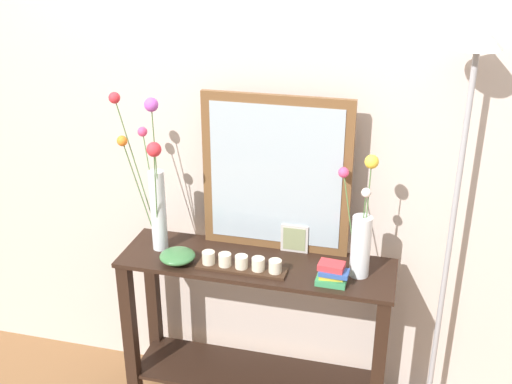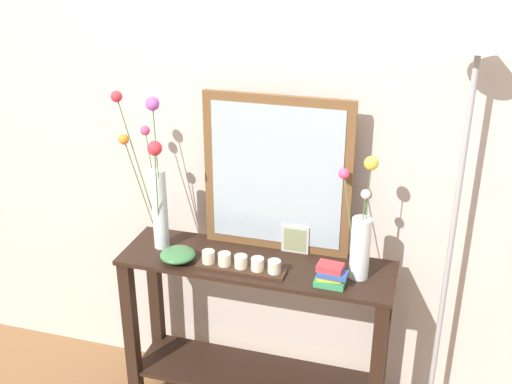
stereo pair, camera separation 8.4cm
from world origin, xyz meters
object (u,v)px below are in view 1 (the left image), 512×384
decorative_bowl (178,256)px  mirror_leaning (276,175)px  tall_vase_left (154,188)px  console_table (256,325)px  picture_frame_small (294,239)px  floor_lamp (459,180)px  vase_right (361,235)px  book_stack (332,274)px  candle_tray (241,264)px

decorative_bowl → mirror_leaning: bearing=32.1°
tall_vase_left → decorative_bowl: tall_vase_left is taller
console_table → decorative_bowl: bearing=-164.2°
tall_vase_left → decorative_bowl: size_ratio=4.66×
mirror_leaning → tall_vase_left: size_ratio=0.98×
picture_frame_small → floor_lamp: bearing=-2.6°
mirror_leaning → vase_right: bearing=-19.4°
console_table → vase_right: 0.69m
tall_vase_left → book_stack: tall_vase_left is taller
picture_frame_small → book_stack: size_ratio=0.98×
floor_lamp → mirror_leaning: bearing=176.4°
mirror_leaning → decorative_bowl: mirror_leaning is taller
vase_right → decorative_bowl: (-0.78, -0.10, -0.15)m
decorative_bowl → book_stack: (0.68, 0.00, 0.01)m
candle_tray → floor_lamp: floor_lamp is taller
floor_lamp → book_stack: bearing=-157.4°
tall_vase_left → picture_frame_small: size_ratio=5.56×
console_table → vase_right: vase_right is taller
decorative_bowl → tall_vase_left: bearing=145.1°
console_table → floor_lamp: (0.81, 0.10, 0.77)m
candle_tray → vase_right: bearing=10.6°
tall_vase_left → vase_right: size_ratio=1.35×
mirror_leaning → tall_vase_left: bearing=-163.9°
mirror_leaning → candle_tray: 0.41m
vase_right → picture_frame_small: bearing=157.9°
console_table → book_stack: 0.52m
floor_lamp → picture_frame_small: bearing=177.4°
candle_tray → decorative_bowl: size_ratio=2.50×
candle_tray → book_stack: 0.39m
vase_right → decorative_bowl: size_ratio=3.46×
mirror_leaning → picture_frame_small: 0.31m
console_table → candle_tray: 0.38m
mirror_leaning → book_stack: (0.29, -0.24, -0.32)m
floor_lamp → console_table: bearing=-173.0°
picture_frame_small → book_stack: picture_frame_small is taller
picture_frame_small → mirror_leaning: bearing=169.7°
console_table → decorative_bowl: 0.51m
console_table → picture_frame_small: bearing=41.6°
floor_lamp → tall_vase_left: bearing=-175.4°
book_stack → console_table: bearing=165.0°
candle_tray → picture_frame_small: (0.19, 0.21, 0.04)m
candle_tray → picture_frame_small: 0.29m
console_table → book_stack: (0.35, -0.09, 0.38)m
vase_right → candle_tray: vase_right is taller
tall_vase_left → candle_tray: bearing=-11.1°
decorative_bowl → book_stack: book_stack is taller
book_stack → mirror_leaning: bearing=141.0°
mirror_leaning → tall_vase_left: (-0.51, -0.15, -0.06)m
decorative_bowl → console_table: bearing=15.8°
candle_tray → decorative_bowl: candle_tray is taller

